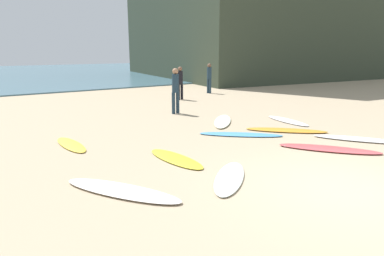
{
  "coord_description": "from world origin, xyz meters",
  "views": [
    {
      "loc": [
        -5.93,
        -3.26,
        2.6
      ],
      "look_at": [
        -0.28,
        4.96,
        0.3
      ],
      "focal_mm": 31.93,
      "sensor_mm": 36.0,
      "label": 1
    }
  ],
  "objects_px": {
    "surfboard_0": "(71,145)",
    "surfboard_1": "(287,121)",
    "beachgoer_near": "(180,81)",
    "beachgoer_far": "(175,88)",
    "surfboard_9": "(121,190)",
    "beachgoer_mid": "(209,77)",
    "surfboard_4": "(329,149)",
    "surfboard_6": "(223,121)",
    "surfboard_5": "(286,130)",
    "surfboard_3": "(230,177)",
    "surfboard_2": "(241,134)",
    "surfboard_7": "(360,139)",
    "surfboard_8": "(176,158)"
  },
  "relations": [
    {
      "from": "surfboard_8",
      "to": "surfboard_9",
      "type": "relative_size",
      "value": 0.78
    },
    {
      "from": "surfboard_3",
      "to": "surfboard_7",
      "type": "xyz_separation_m",
      "value": [
        5.13,
        0.17,
        0.01
      ]
    },
    {
      "from": "surfboard_6",
      "to": "beachgoer_near",
      "type": "xyz_separation_m",
      "value": [
        1.85,
        5.78,
        0.92
      ]
    },
    {
      "from": "surfboard_6",
      "to": "beachgoer_near",
      "type": "relative_size",
      "value": 1.41
    },
    {
      "from": "beachgoer_mid",
      "to": "surfboard_4",
      "type": "bearing_deg",
      "value": -24.27
    },
    {
      "from": "beachgoer_near",
      "to": "beachgoer_far",
      "type": "distance_m",
      "value": 4.08
    },
    {
      "from": "surfboard_0",
      "to": "surfboard_1",
      "type": "relative_size",
      "value": 0.92
    },
    {
      "from": "beachgoer_far",
      "to": "beachgoer_near",
      "type": "bearing_deg",
      "value": -122.09
    },
    {
      "from": "surfboard_1",
      "to": "surfboard_0",
      "type": "bearing_deg",
      "value": -0.34
    },
    {
      "from": "surfboard_0",
      "to": "surfboard_6",
      "type": "height_order",
      "value": "surfboard_6"
    },
    {
      "from": "surfboard_0",
      "to": "surfboard_3",
      "type": "height_order",
      "value": "surfboard_3"
    },
    {
      "from": "surfboard_7",
      "to": "beachgoer_near",
      "type": "distance_m",
      "value": 10.1
    },
    {
      "from": "surfboard_6",
      "to": "surfboard_9",
      "type": "bearing_deg",
      "value": -102.35
    },
    {
      "from": "beachgoer_mid",
      "to": "beachgoer_far",
      "type": "height_order",
      "value": "beachgoer_far"
    },
    {
      "from": "surfboard_2",
      "to": "surfboard_7",
      "type": "relative_size",
      "value": 1.0
    },
    {
      "from": "surfboard_9",
      "to": "beachgoer_mid",
      "type": "distance_m",
      "value": 15.06
    },
    {
      "from": "surfboard_2",
      "to": "beachgoer_near",
      "type": "distance_m",
      "value": 8.13
    },
    {
      "from": "surfboard_3",
      "to": "surfboard_2",
      "type": "bearing_deg",
      "value": 92.24
    },
    {
      "from": "surfboard_2",
      "to": "surfboard_4",
      "type": "height_order",
      "value": "surfboard_4"
    },
    {
      "from": "surfboard_0",
      "to": "beachgoer_near",
      "type": "relative_size",
      "value": 1.1
    },
    {
      "from": "surfboard_0",
      "to": "surfboard_9",
      "type": "bearing_deg",
      "value": 85.92
    },
    {
      "from": "surfboard_9",
      "to": "surfboard_5",
      "type": "bearing_deg",
      "value": 162.8
    },
    {
      "from": "surfboard_2",
      "to": "surfboard_8",
      "type": "distance_m",
      "value": 3.06
    },
    {
      "from": "surfboard_8",
      "to": "surfboard_9",
      "type": "bearing_deg",
      "value": 26.12
    },
    {
      "from": "surfboard_0",
      "to": "surfboard_4",
      "type": "xyz_separation_m",
      "value": [
        5.51,
        -4.32,
        0.01
      ]
    },
    {
      "from": "surfboard_0",
      "to": "surfboard_9",
      "type": "relative_size",
      "value": 0.76
    },
    {
      "from": "beachgoer_mid",
      "to": "surfboard_6",
      "type": "bearing_deg",
      "value": -35.77
    },
    {
      "from": "surfboard_1",
      "to": "beachgoer_mid",
      "type": "bearing_deg",
      "value": -99.07
    },
    {
      "from": "surfboard_9",
      "to": "surfboard_4",
      "type": "bearing_deg",
      "value": 143.81
    },
    {
      "from": "surfboard_4",
      "to": "surfboard_7",
      "type": "distance_m",
      "value": 1.61
    },
    {
      "from": "surfboard_2",
      "to": "beachgoer_near",
      "type": "bearing_deg",
      "value": 22.66
    },
    {
      "from": "surfboard_2",
      "to": "surfboard_6",
      "type": "relative_size",
      "value": 1.05
    },
    {
      "from": "surfboard_3",
      "to": "surfboard_6",
      "type": "xyz_separation_m",
      "value": [
        3.48,
        4.44,
        0.01
      ]
    },
    {
      "from": "surfboard_7",
      "to": "beachgoer_near",
      "type": "bearing_deg",
      "value": -124.93
    },
    {
      "from": "surfboard_0",
      "to": "surfboard_8",
      "type": "bearing_deg",
      "value": 120.46
    },
    {
      "from": "surfboard_7",
      "to": "beachgoer_near",
      "type": "xyz_separation_m",
      "value": [
        0.2,
        10.05,
        0.93
      ]
    },
    {
      "from": "surfboard_1",
      "to": "surfboard_9",
      "type": "relative_size",
      "value": 0.83
    },
    {
      "from": "surfboard_7",
      "to": "surfboard_4",
      "type": "bearing_deg",
      "value": -30.82
    },
    {
      "from": "surfboard_5",
      "to": "surfboard_6",
      "type": "bearing_deg",
      "value": 64.86
    },
    {
      "from": "surfboard_7",
      "to": "beachgoer_mid",
      "type": "bearing_deg",
      "value": -139.14
    },
    {
      "from": "surfboard_4",
      "to": "surfboard_7",
      "type": "xyz_separation_m",
      "value": [
        1.61,
        0.08,
        0.0
      ]
    },
    {
      "from": "surfboard_0",
      "to": "surfboard_7",
      "type": "relative_size",
      "value": 0.75
    },
    {
      "from": "beachgoer_far",
      "to": "surfboard_2",
      "type": "bearing_deg",
      "value": 89.25
    },
    {
      "from": "surfboard_9",
      "to": "beachgoer_mid",
      "type": "xyz_separation_m",
      "value": [
        10.35,
        10.9,
        0.97
      ]
    },
    {
      "from": "surfboard_3",
      "to": "surfboard_8",
      "type": "height_order",
      "value": "surfboard_3"
    },
    {
      "from": "surfboard_4",
      "to": "surfboard_9",
      "type": "xyz_separation_m",
      "value": [
        -5.63,
        0.54,
        0.0
      ]
    },
    {
      "from": "surfboard_1",
      "to": "surfboard_5",
      "type": "distance_m",
      "value": 1.64
    },
    {
      "from": "surfboard_0",
      "to": "surfboard_5",
      "type": "xyz_separation_m",
      "value": [
        6.25,
        -2.25,
        0.01
      ]
    },
    {
      "from": "surfboard_8",
      "to": "beachgoer_mid",
      "type": "bearing_deg",
      "value": -134.74
    },
    {
      "from": "surfboard_6",
      "to": "surfboard_5",
      "type": "bearing_deg",
      "value": -27.76
    }
  ]
}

